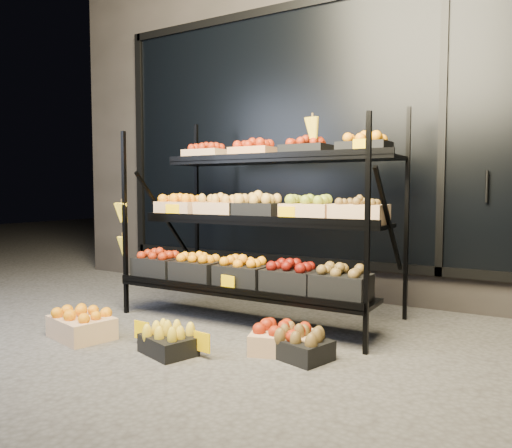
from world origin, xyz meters
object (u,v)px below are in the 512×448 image
Objects in this scene: floor_crate_midleft at (168,341)px; floor_crate_midright at (282,338)px; floor_crate_left at (82,324)px; display_rack at (257,220)px.

floor_crate_midright is (0.60, 0.38, 0.01)m from floor_crate_midleft.
floor_crate_midright is at bearing 31.54° from floor_crate_left.
floor_crate_left is 1.40m from floor_crate_midright.
display_rack is 1.12m from floor_crate_midright.
floor_crate_left is at bearing -158.29° from floor_crate_midleft.
floor_crate_midright reaches higher than floor_crate_midleft.
floor_crate_left is 1.11× the size of floor_crate_midright.
floor_crate_midright is at bearing -49.12° from display_rack.
floor_crate_left is at bearing -125.06° from display_rack.
floor_crate_left is 1.25× the size of floor_crate_midleft.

